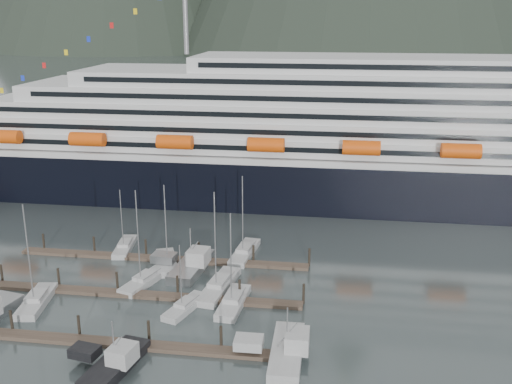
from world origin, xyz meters
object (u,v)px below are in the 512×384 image
sailboat_b (145,281)px  sailboat_f (167,263)px  sailboat_d (219,287)px  trawler_d (286,350)px  trawler_e (190,265)px  sailboat_g (245,253)px  cruise_ship (374,144)px  trawler_b (114,363)px  sailboat_h (233,303)px  sailboat_c (185,307)px  sailboat_e (125,247)px  sailboat_a (37,302)px

sailboat_b → sailboat_f: 7.13m
sailboat_d → trawler_d: (11.38, -16.33, 0.46)m
sailboat_d → trawler_e: 8.31m
sailboat_g → cruise_ship: bearing=-26.3°
trawler_d → sailboat_d: bearing=33.9°
cruise_ship → trawler_b: size_ratio=19.40×
sailboat_g → trawler_b: 36.16m
sailboat_h → trawler_e: 13.76m
trawler_b → trawler_d: (18.99, 5.36, 0.03)m
cruise_ship → sailboat_h: (-20.56, -52.88, -11.60)m
sailboat_c → sailboat_g: sailboat_g is taller
sailboat_c → sailboat_g: size_ratio=0.70×
sailboat_e → trawler_d: 42.15m
sailboat_e → trawler_e: bearing=-125.4°
sailboat_c → sailboat_e: bearing=56.4°
cruise_ship → sailboat_a: 74.75m
sailboat_h → sailboat_a: bearing=101.3°
sailboat_b → sailboat_d: bearing=-75.2°
sailboat_d → trawler_d: size_ratio=1.32×
cruise_ship → sailboat_g: (-21.95, -34.95, -11.61)m
sailboat_e → trawler_b: (11.47, -34.50, 0.47)m
sailboat_b → trawler_b: bearing=-153.7°
sailboat_f → sailboat_h: bearing=-153.8°
cruise_ship → sailboat_e: size_ratio=18.55×
cruise_ship → sailboat_e: bearing=-140.3°
sailboat_e → trawler_b: size_ratio=1.05×
cruise_ship → sailboat_h: cruise_ship is taller
sailboat_b → sailboat_f: size_ratio=1.08×
sailboat_a → sailboat_b: 15.31m
sailboat_a → sailboat_c: (20.76, 1.53, -0.06)m
sailboat_d → trawler_b: bearing=168.5°
sailboat_e → trawler_d: bearing=-141.8°
sailboat_h → trawler_b: bearing=151.9°
sailboat_f → trawler_b: 29.15m
trawler_d → sailboat_f: bearing=41.1°
trawler_e → sailboat_g: bearing=-39.8°
sailboat_e → trawler_d: size_ratio=0.95×
sailboat_d → sailboat_f: size_ratio=1.11×
sailboat_a → sailboat_d: bearing=-79.7°
sailboat_a → trawler_d: 36.35m
sailboat_b → sailboat_d: 11.38m
sailboat_a → sailboat_b: size_ratio=1.01×
sailboat_f → trawler_e: sailboat_f is taller
sailboat_b → sailboat_e: bearing=48.3°
sailboat_d → cruise_ship: bearing=-18.2°
cruise_ship → sailboat_c: (-26.84, -54.93, -11.65)m
sailboat_e → sailboat_d: bearing=-131.9°
sailboat_d → sailboat_f: bearing=61.6°
sailboat_a → sailboat_g: sailboat_a is taller
sailboat_a → cruise_ship: bearing=-48.7°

